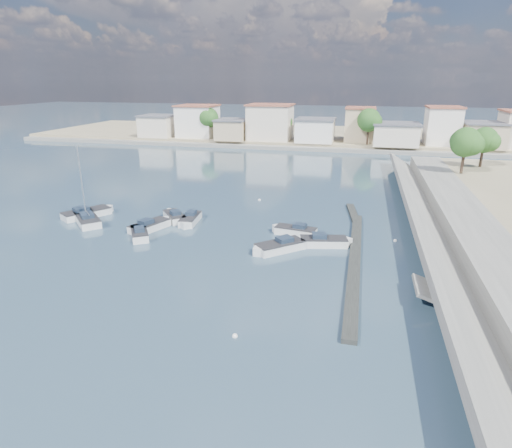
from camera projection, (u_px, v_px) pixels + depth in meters
The scene contains 17 objects.
ground at pixel (314, 182), 67.50m from camera, with size 400.00×400.00×0.00m, color #284351.
seawall_walkway at pixel (487, 252), 38.23m from camera, with size 5.00×90.00×1.80m, color slate.
breakwater at pixel (354, 249), 40.80m from camera, with size 2.00×31.02×0.35m.
far_shore_land at pixel (336, 136), 115.05m from camera, with size 160.00×40.00×1.40m, color gray.
far_shore_quay at pixel (330, 150), 95.86m from camera, with size 160.00×2.50×0.80m, color slate.
far_town at pixel (380, 127), 97.41m from camera, with size 113.01×12.80×8.35m.
shore_trees at pixel (371, 125), 89.44m from camera, with size 74.56×38.32×7.92m.
motorboat_a at pixel (139, 233), 44.27m from camera, with size 3.45×4.19×1.48m.
motorboat_b at pixel (151, 226), 46.55m from camera, with size 3.44×5.17×1.48m.
motorboat_c at pixel (294, 231), 44.95m from camera, with size 4.84×2.29×1.48m.
motorboat_d at pixel (278, 247), 40.65m from camera, with size 4.84×4.71×1.48m.
motorboat_e at pixel (89, 213), 50.91m from camera, with size 4.76×5.70×1.48m.
motorboat_f at pixel (174, 217), 49.65m from camera, with size 3.90×4.15×1.48m.
motorboat_g at pixel (190, 220), 48.41m from camera, with size 2.06×4.81×1.48m.
motorboat_h at pixel (326, 242), 41.94m from camera, with size 5.17×2.73×1.48m.
sailboat at pixel (86, 218), 48.95m from camera, with size 5.86×5.89×9.00m.
mooring_buoys at pixel (328, 244), 42.40m from camera, with size 19.36×31.93×0.36m.
Camera 1 is at (6.79, -26.29, 15.65)m, focal length 30.00 mm.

